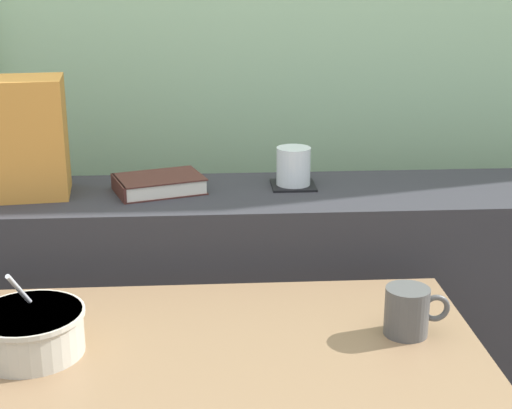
{
  "coord_description": "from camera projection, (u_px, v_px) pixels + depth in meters",
  "views": [
    {
      "loc": [
        -0.0,
        -1.1,
        1.33
      ],
      "look_at": [
        0.1,
        0.46,
        0.83
      ],
      "focal_mm": 53.77,
      "sensor_mm": 36.0,
      "label": 1
    }
  ],
  "objects": [
    {
      "name": "soup_bowl",
      "position": [
        31.0,
        332.0,
        1.25
      ],
      "size": [
        0.18,
        0.18,
        0.15
      ],
      "color": "#BCB7A8",
      "rests_on": "breakfast_table"
    },
    {
      "name": "closed_book",
      "position": [
        159.0,
        184.0,
        1.72
      ],
      "size": [
        0.22,
        0.18,
        0.04
      ],
      "color": "#47231E",
      "rests_on": "dark_console_ledge"
    },
    {
      "name": "juice_glass",
      "position": [
        294.0,
        167.0,
        1.75
      ],
      "size": [
        0.08,
        0.08,
        0.09
      ],
      "color": "white",
      "rests_on": "coaster_square"
    },
    {
      "name": "ceramic_mug",
      "position": [
        408.0,
        311.0,
        1.31
      ],
      "size": [
        0.11,
        0.08,
        0.08
      ],
      "color": "#4C4C4C",
      "rests_on": "breakfast_table"
    },
    {
      "name": "dark_console_ledge",
      "position": [
        211.0,
        357.0,
        1.85
      ],
      "size": [
        2.8,
        0.32,
        0.83
      ],
      "primitive_type": "cube",
      "color": "#2D2D33",
      "rests_on": "ground"
    },
    {
      "name": "coaster_square",
      "position": [
        293.0,
        185.0,
        1.76
      ],
      "size": [
        0.1,
        0.1,
        0.0
      ],
      "primitive_type": "cube",
      "color": "black",
      "rests_on": "dark_console_ledge"
    }
  ]
}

